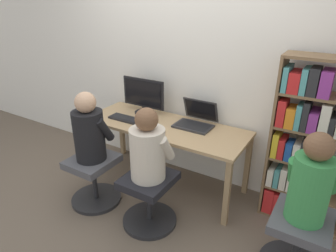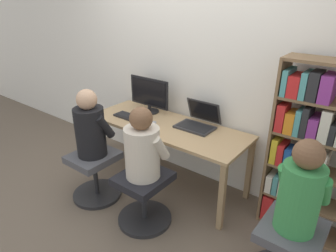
{
  "view_description": "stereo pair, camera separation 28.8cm",
  "coord_description": "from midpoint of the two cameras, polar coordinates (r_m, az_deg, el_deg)",
  "views": [
    {
      "loc": [
        1.52,
        -2.08,
        1.95
      ],
      "look_at": [
        0.14,
        0.17,
        0.78
      ],
      "focal_mm": 32.0,
      "sensor_mm": 36.0,
      "label": 1
    },
    {
      "loc": [
        1.76,
        -1.92,
        1.95
      ],
      "look_at": [
        0.14,
        0.17,
        0.78
      ],
      "focal_mm": 32.0,
      "sensor_mm": 36.0,
      "label": 2
    }
  ],
  "objects": [
    {
      "name": "desk",
      "position": [
        3.14,
        2.34,
        -1.04
      ],
      "size": [
        1.74,
        0.65,
        0.71
      ],
      "color": "tan",
      "rests_on": "ground_plane"
    },
    {
      "name": "computer_mouse_by_keyboard",
      "position": [
        3.09,
        -0.23,
        0.49
      ],
      "size": [
        0.06,
        0.09,
        0.04
      ],
      "color": "#99999E",
      "rests_on": "desk"
    },
    {
      "name": "person_at_monitor",
      "position": [
        2.91,
        -11.88,
        -0.25
      ],
      "size": [
        0.35,
        0.32,
        0.67
      ],
      "color": "black",
      "rests_on": "office_chair_left"
    },
    {
      "name": "desktop_monitor",
      "position": [
        3.38,
        -1.18,
        5.84
      ],
      "size": [
        0.53,
        0.21,
        0.4
      ],
      "color": "black",
      "rests_on": "desk"
    },
    {
      "name": "laptop",
      "position": [
        3.07,
        8.39,
        0.74
      ],
      "size": [
        0.38,
        0.34,
        0.26
      ],
      "color": "#2D2D30",
      "rests_on": "desk"
    },
    {
      "name": "wall_back",
      "position": [
        3.24,
        6.66,
        12.09
      ],
      "size": [
        10.0,
        0.05,
        2.6
      ],
      "color": "white",
      "rests_on": "ground_plane"
    },
    {
      "name": "person_at_laptop",
      "position": [
        2.52,
        -1.62,
        -4.19
      ],
      "size": [
        0.37,
        0.32,
        0.64
      ],
      "color": "beige",
      "rests_on": "office_chair_right"
    },
    {
      "name": "office_chair_side",
      "position": [
        2.51,
        25.15,
        -20.94
      ],
      "size": [
        0.5,
        0.5,
        0.49
      ],
      "color": "#262628",
      "rests_on": "ground_plane"
    },
    {
      "name": "bookshelf",
      "position": [
        2.76,
        27.82,
        -4.74
      ],
      "size": [
        0.77,
        0.29,
        1.52
      ],
      "color": "brown",
      "rests_on": "ground_plane"
    },
    {
      "name": "office_chair_left",
      "position": [
        3.15,
        -11.16,
        -8.86
      ],
      "size": [
        0.5,
        0.5,
        0.49
      ],
      "color": "#262628",
      "rests_on": "ground_plane"
    },
    {
      "name": "ground_plane",
      "position": [
        3.24,
        -1.3,
        -13.19
      ],
      "size": [
        14.0,
        14.0,
        0.0
      ],
      "primitive_type": "plane",
      "color": "brown"
    },
    {
      "name": "person_near_shelf",
      "position": [
        2.2,
        27.54,
        -11.03
      ],
      "size": [
        0.33,
        0.3,
        0.67
      ],
      "color": "#388C47",
      "rests_on": "office_chair_side"
    },
    {
      "name": "office_chair_right",
      "position": [
        2.78,
        -1.56,
        -13.27
      ],
      "size": [
        0.5,
        0.5,
        0.49
      ],
      "color": "#262628",
      "rests_on": "ground_plane"
    },
    {
      "name": "keyboard",
      "position": [
        3.26,
        -4.37,
        1.55
      ],
      "size": [
        0.44,
        0.14,
        0.03
      ],
      "color": "#232326",
      "rests_on": "desk"
    }
  ]
}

